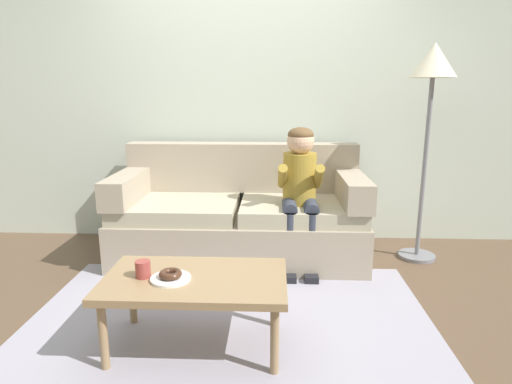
# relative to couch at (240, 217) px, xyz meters

# --- Properties ---
(ground) EXTENTS (10.00, 10.00, 0.00)m
(ground) POSITION_rel_couch_xyz_m (0.02, -0.85, -0.34)
(ground) COLOR brown
(wall_back) EXTENTS (8.00, 0.10, 2.80)m
(wall_back) POSITION_rel_couch_xyz_m (0.02, 0.55, 1.06)
(wall_back) COLOR beige
(wall_back) RESTS_ON ground
(area_rug) EXTENTS (2.45, 1.64, 0.01)m
(area_rug) POSITION_rel_couch_xyz_m (0.02, -1.10, -0.33)
(area_rug) COLOR #9993A3
(area_rug) RESTS_ON ground
(couch) EXTENTS (2.01, 0.90, 0.92)m
(couch) POSITION_rel_couch_xyz_m (0.00, 0.00, 0.00)
(couch) COLOR tan
(couch) RESTS_ON ground
(coffee_table) EXTENTS (0.97, 0.57, 0.41)m
(coffee_table) POSITION_rel_couch_xyz_m (-0.13, -1.36, 0.03)
(coffee_table) COLOR #937551
(coffee_table) RESTS_ON ground
(person_child) EXTENTS (0.34, 0.58, 1.10)m
(person_child) POSITION_rel_couch_xyz_m (0.48, -0.20, 0.33)
(person_child) COLOR olive
(person_child) RESTS_ON ground
(plate) EXTENTS (0.21, 0.21, 0.01)m
(plate) POSITION_rel_couch_xyz_m (-0.25, -1.40, 0.08)
(plate) COLOR white
(plate) RESTS_ON coffee_table
(donut) EXTENTS (0.17, 0.17, 0.04)m
(donut) POSITION_rel_couch_xyz_m (-0.25, -1.40, 0.11)
(donut) COLOR #422619
(donut) RESTS_ON plate
(mug) EXTENTS (0.08, 0.08, 0.09)m
(mug) POSITION_rel_couch_xyz_m (-0.40, -1.38, 0.12)
(mug) COLOR #993D38
(mug) RESTS_ON coffee_table
(toy_controller) EXTENTS (0.23, 0.09, 0.05)m
(toy_controller) POSITION_rel_couch_xyz_m (-0.61, -0.88, -0.31)
(toy_controller) COLOR red
(toy_controller) RESTS_ON ground
(floor_lamp) EXTENTS (0.35, 0.35, 1.73)m
(floor_lamp) POSITION_rel_couch_xyz_m (1.49, 0.01, 1.10)
(floor_lamp) COLOR slate
(floor_lamp) RESTS_ON ground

